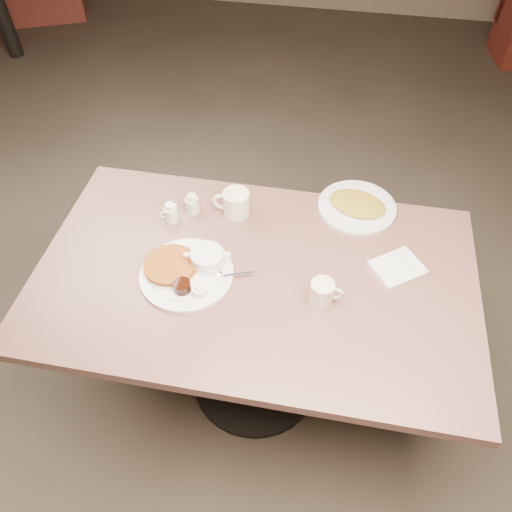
% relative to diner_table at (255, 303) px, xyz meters
% --- Properties ---
extents(room, '(7.04, 8.04, 2.84)m').
position_rel_diner_table_xyz_m(room, '(0.00, 0.00, 0.82)').
color(room, '#4C3F33').
rests_on(room, ground).
extents(diner_table, '(1.50, 0.90, 0.75)m').
position_rel_diner_table_xyz_m(diner_table, '(0.00, 0.00, 0.00)').
color(diner_table, '#84564C').
rests_on(diner_table, ground).
extents(main_plate, '(0.41, 0.37, 0.07)m').
position_rel_diner_table_xyz_m(main_plate, '(-0.22, -0.04, 0.19)').
color(main_plate, white).
rests_on(main_plate, diner_table).
extents(coffee_mug_near, '(0.11, 0.08, 0.09)m').
position_rel_diner_table_xyz_m(coffee_mug_near, '(0.23, -0.07, 0.22)').
color(coffee_mug_near, '#F1E3CE').
rests_on(coffee_mug_near, diner_table).
extents(napkin, '(0.21, 0.20, 0.02)m').
position_rel_diner_table_xyz_m(napkin, '(0.48, 0.11, 0.18)').
color(napkin, silver).
rests_on(napkin, diner_table).
extents(coffee_mug_far, '(0.14, 0.10, 0.10)m').
position_rel_diner_table_xyz_m(coffee_mug_far, '(-0.13, 0.28, 0.22)').
color(coffee_mug_far, white).
rests_on(coffee_mug_far, diner_table).
extents(creamer_left, '(0.07, 0.05, 0.08)m').
position_rel_diner_table_xyz_m(creamer_left, '(-0.35, 0.20, 0.21)').
color(creamer_left, white).
rests_on(creamer_left, diner_table).
extents(creamer_right, '(0.07, 0.06, 0.08)m').
position_rel_diner_table_xyz_m(creamer_right, '(-0.29, 0.26, 0.21)').
color(creamer_right, silver).
rests_on(creamer_right, diner_table).
extents(hash_plate, '(0.37, 0.37, 0.04)m').
position_rel_diner_table_xyz_m(hash_plate, '(0.32, 0.39, 0.18)').
color(hash_plate, silver).
rests_on(hash_plate, diner_table).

